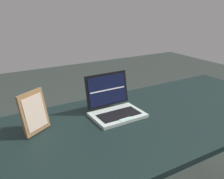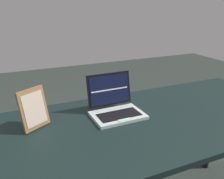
% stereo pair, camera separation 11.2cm
% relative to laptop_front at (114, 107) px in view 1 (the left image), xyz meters
% --- Properties ---
extents(desk, '(1.76, 0.71, 0.74)m').
position_rel_laptop_front_xyz_m(desk, '(0.08, -0.11, -0.11)').
color(desk, black).
rests_on(desk, ground).
extents(laptop_front, '(0.25, 0.21, 0.19)m').
position_rel_laptop_front_xyz_m(laptop_front, '(0.00, 0.00, 0.00)').
color(laptop_front, '#B0C1B8').
rests_on(laptop_front, desk).
extents(photo_frame, '(0.14, 0.11, 0.18)m').
position_rel_laptop_front_xyz_m(photo_frame, '(-0.38, 0.02, 0.05)').
color(photo_frame, olive).
rests_on(photo_frame, desk).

